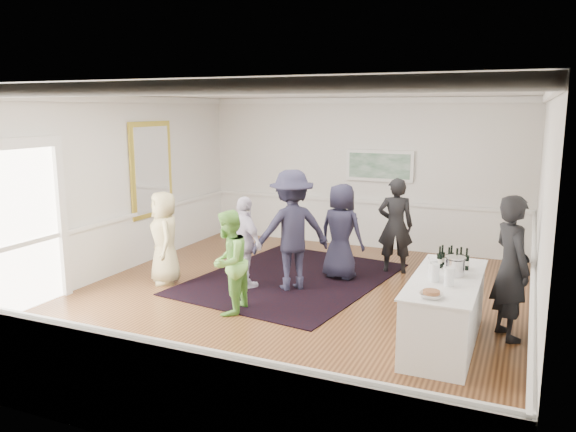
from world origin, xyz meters
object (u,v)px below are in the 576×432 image
at_px(serving_table, 445,311).
at_px(guest_tan, 165,238).
at_px(guest_dark_a, 292,230).
at_px(nut_bowl, 431,294).
at_px(guest_green, 228,262).
at_px(bartender, 511,268).
at_px(guest_dark_b, 395,226).
at_px(guest_lilac, 245,243).
at_px(guest_navy, 341,231).
at_px(ice_bucket, 455,267).

height_order(serving_table, guest_tan, guest_tan).
xyz_separation_m(guest_dark_a, nut_bowl, (2.61, -2.11, -0.08)).
xyz_separation_m(guest_tan, nut_bowl, (4.74, -1.55, 0.12)).
bearing_deg(guest_green, serving_table, 87.22).
relative_size(guest_green, nut_bowl, 5.69).
xyz_separation_m(bartender, guest_tan, (-5.53, 0.16, -0.15)).
xyz_separation_m(guest_dark_b, nut_bowl, (1.26, -3.75, 0.04)).
bearing_deg(nut_bowl, guest_dark_b, 108.61).
height_order(guest_lilac, guest_navy, guest_navy).
bearing_deg(ice_bucket, bartender, 33.16).
height_order(guest_dark_b, guest_navy, guest_dark_b).
xyz_separation_m(bartender, nut_bowl, (-0.79, -1.39, -0.03)).
bearing_deg(serving_table, guest_tan, 171.52).
relative_size(guest_lilac, guest_dark_b, 0.89).
bearing_deg(guest_tan, ice_bucket, 39.40).
height_order(guest_dark_a, guest_dark_b, guest_dark_a).
xyz_separation_m(serving_table, guest_green, (-3.07, -0.12, 0.32)).
relative_size(guest_dark_a, nut_bowl, 7.40).
height_order(ice_bucket, nut_bowl, ice_bucket).
bearing_deg(guest_dark_b, nut_bowl, 93.99).
bearing_deg(guest_dark_a, serving_table, 114.35).
height_order(guest_navy, ice_bucket, guest_navy).
xyz_separation_m(guest_green, ice_bucket, (3.15, 0.25, 0.23)).
distance_m(guest_navy, ice_bucket, 2.99).
bearing_deg(guest_tan, guest_green, 20.34).
relative_size(guest_dark_a, ice_bucket, 7.68).
bearing_deg(bartender, guest_navy, 31.20).
xyz_separation_m(guest_dark_a, guest_dark_b, (1.35, 1.65, -0.12)).
distance_m(guest_green, guest_navy, 2.49).
distance_m(guest_lilac, guest_dark_b, 2.82).
height_order(bartender, nut_bowl, bartender).
xyz_separation_m(guest_lilac, guest_navy, (1.29, 1.16, 0.07)).
xyz_separation_m(guest_green, guest_dark_b, (1.75, 3.04, 0.11)).
bearing_deg(guest_dark_b, serving_table, 99.65).
bearing_deg(guest_navy, serving_table, 145.87).
distance_m(serving_table, guest_green, 3.09).
bearing_deg(guest_navy, guest_dark_b, -124.67).
height_order(guest_tan, guest_dark_b, guest_dark_b).
xyz_separation_m(guest_tan, guest_lilac, (1.40, 0.30, -0.02)).
relative_size(serving_table, nut_bowl, 8.05).
height_order(guest_dark_b, ice_bucket, guest_dark_b).
bearing_deg(guest_dark_b, guest_navy, 28.97).
height_order(guest_lilac, guest_dark_b, guest_dark_b).
height_order(serving_table, guest_dark_b, guest_dark_b).
height_order(guest_tan, guest_green, guest_tan).
xyz_separation_m(serving_table, guest_navy, (-2.10, 2.17, 0.40)).
height_order(guest_dark_b, nut_bowl, guest_dark_b).
bearing_deg(guest_tan, guest_dark_a, 60.88).
height_order(serving_table, guest_green, guest_green).
bearing_deg(guest_lilac, bartender, -156.57).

